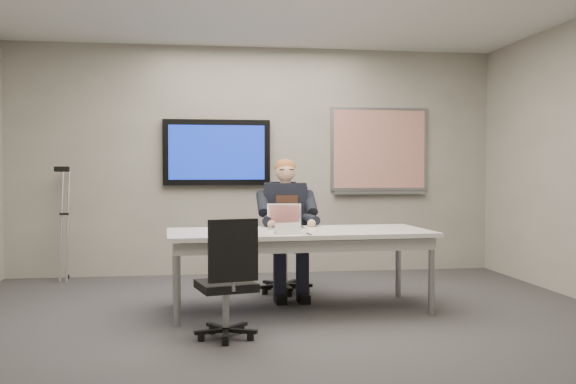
{
  "coord_description": "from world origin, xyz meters",
  "views": [
    {
      "loc": [
        -0.75,
        -4.93,
        1.29
      ],
      "look_at": [
        0.09,
        0.96,
        1.08
      ],
      "focal_mm": 40.0,
      "sensor_mm": 36.0,
      "label": 1
    }
  ],
  "objects": [
    {
      "name": "floor",
      "position": [
        0.0,
        0.0,
        0.0
      ],
      "size": [
        6.0,
        6.0,
        0.02
      ],
      "primitive_type": "cube",
      "color": "#39383B",
      "rests_on": "ground"
    },
    {
      "name": "wall_back",
      "position": [
        0.0,
        3.0,
        1.4
      ],
      "size": [
        6.0,
        0.02,
        2.8
      ],
      "primitive_type": "cube",
      "color": "gray",
      "rests_on": "ground"
    },
    {
      "name": "wall_front",
      "position": [
        0.0,
        -3.0,
        1.4
      ],
      "size": [
        6.0,
        0.02,
        2.8
      ],
      "primitive_type": "cube",
      "color": "gray",
      "rests_on": "ground"
    },
    {
      "name": "conference_table",
      "position": [
        0.18,
        0.85,
        0.65
      ],
      "size": [
        2.42,
        1.1,
        0.73
      ],
      "rotation": [
        0.0,
        0.0,
        0.04
      ],
      "color": "silver",
      "rests_on": "ground"
    },
    {
      "name": "tv_display",
      "position": [
        -0.5,
        2.95,
        1.5
      ],
      "size": [
        1.3,
        0.09,
        0.8
      ],
      "color": "black",
      "rests_on": "wall_back"
    },
    {
      "name": "whiteboard",
      "position": [
        1.55,
        2.97,
        1.53
      ],
      "size": [
        1.25,
        0.08,
        1.1
      ],
      "color": "gray",
      "rests_on": "wall_back"
    },
    {
      "name": "office_chair_far",
      "position": [
        0.18,
        1.76,
        0.35
      ],
      "size": [
        0.64,
        0.64,
        1.11
      ],
      "rotation": [
        0.0,
        0.0,
        -0.25
      ],
      "color": "black",
      "rests_on": "ground"
    },
    {
      "name": "office_chair_near",
      "position": [
        -0.52,
        -0.1,
        0.29
      ],
      "size": [
        0.53,
        0.53,
        0.93
      ],
      "rotation": [
        0.0,
        0.0,
        3.38
      ],
      "color": "black",
      "rests_on": "ground"
    },
    {
      "name": "seated_person",
      "position": [
        0.17,
        1.49,
        0.57
      ],
      "size": [
        0.45,
        0.77,
        1.4
      ],
      "rotation": [
        0.0,
        0.0,
        -0.07
      ],
      "color": "#1E2132",
      "rests_on": "office_chair_far"
    },
    {
      "name": "crutch",
      "position": [
        -2.27,
        2.8,
        0.68
      ],
      "size": [
        0.34,
        0.61,
        1.4
      ],
      "primitive_type": null,
      "rotation": [
        -0.19,
        0.0,
        0.28
      ],
      "color": "#A1A3A8",
      "rests_on": "ground"
    },
    {
      "name": "laptop",
      "position": [
        0.09,
        1.09,
        0.79
      ],
      "size": [
        0.36,
        0.36,
        0.23
      ],
      "rotation": [
        0.0,
        0.0,
        -0.2
      ],
      "color": "#B5B5B8",
      "rests_on": "conference_table"
    },
    {
      "name": "name_tent",
      "position": [
        0.03,
        0.55,
        0.78
      ],
      "size": [
        0.25,
        0.14,
        0.1
      ],
      "primitive_type": null,
      "rotation": [
        0.0,
        0.0,
        0.33
      ],
      "color": "white",
      "rests_on": "conference_table"
    },
    {
      "name": "pen",
      "position": [
        0.21,
        0.47,
        0.74
      ],
      "size": [
        0.03,
        0.13,
        0.01
      ],
      "primitive_type": "cylinder",
      "rotation": [
        0.0,
        1.57,
        1.7
      ],
      "color": "black",
      "rests_on": "conference_table"
    }
  ]
}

